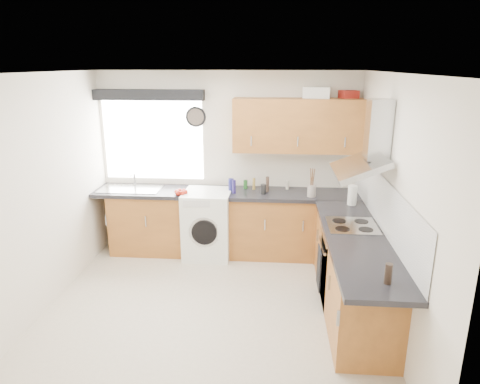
# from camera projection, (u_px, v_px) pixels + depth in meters

# --- Properties ---
(ground_plane) EXTENTS (3.60, 3.60, 0.00)m
(ground_plane) POSITION_uv_depth(u_px,v_px,m) (211.00, 310.00, 4.67)
(ground_plane) COLOR beige
(ceiling) EXTENTS (3.60, 3.60, 0.02)m
(ceiling) POSITION_uv_depth(u_px,v_px,m) (206.00, 73.00, 3.95)
(ceiling) COLOR white
(ceiling) RESTS_ON wall_back
(wall_back) EXTENTS (3.60, 0.02, 2.50)m
(wall_back) POSITION_uv_depth(u_px,v_px,m) (228.00, 162.00, 6.03)
(wall_back) COLOR silver
(wall_back) RESTS_ON ground_plane
(wall_front) EXTENTS (3.60, 0.02, 2.50)m
(wall_front) POSITION_uv_depth(u_px,v_px,m) (164.00, 293.00, 2.59)
(wall_front) COLOR silver
(wall_front) RESTS_ON ground_plane
(wall_left) EXTENTS (0.02, 3.60, 2.50)m
(wall_left) POSITION_uv_depth(u_px,v_px,m) (37.00, 197.00, 4.44)
(wall_left) COLOR silver
(wall_left) RESTS_ON ground_plane
(wall_right) EXTENTS (0.02, 3.60, 2.50)m
(wall_right) POSITION_uv_depth(u_px,v_px,m) (391.00, 206.00, 4.17)
(wall_right) COLOR silver
(wall_right) RESTS_ON ground_plane
(window) EXTENTS (1.40, 0.02, 1.10)m
(window) POSITION_uv_depth(u_px,v_px,m) (153.00, 140.00, 6.01)
(window) COLOR white
(window) RESTS_ON wall_back
(window_blind) EXTENTS (1.50, 0.18, 0.14)m
(window_blind) POSITION_uv_depth(u_px,v_px,m) (149.00, 95.00, 5.74)
(window_blind) COLOR black
(window_blind) RESTS_ON wall_back
(splashback) EXTENTS (0.01, 3.00, 0.54)m
(splashback) POSITION_uv_depth(u_px,v_px,m) (382.00, 203.00, 4.48)
(splashback) COLOR white
(splashback) RESTS_ON wall_right
(base_cab_back) EXTENTS (3.00, 0.58, 0.86)m
(base_cab_back) POSITION_uv_depth(u_px,v_px,m) (219.00, 224.00, 5.99)
(base_cab_back) COLOR brown
(base_cab_back) RESTS_ON ground_plane
(base_cab_corner) EXTENTS (0.60, 0.60, 0.86)m
(base_cab_corner) POSITION_uv_depth(u_px,v_px,m) (334.00, 227.00, 5.86)
(base_cab_corner) COLOR brown
(base_cab_corner) RESTS_ON ground_plane
(base_cab_right) EXTENTS (0.58, 2.10, 0.86)m
(base_cab_right) POSITION_uv_depth(u_px,v_px,m) (352.00, 273.00, 4.57)
(base_cab_right) COLOR brown
(base_cab_right) RESTS_ON ground_plane
(worktop_back) EXTENTS (3.60, 0.62, 0.05)m
(worktop_back) POSITION_uv_depth(u_px,v_px,m) (226.00, 193.00, 5.84)
(worktop_back) COLOR black
(worktop_back) RESTS_ON base_cab_back
(worktop_right) EXTENTS (0.62, 2.42, 0.05)m
(worktop_right) POSITION_uv_depth(u_px,v_px,m) (357.00, 239.00, 4.30)
(worktop_right) COLOR black
(worktop_right) RESTS_ON base_cab_right
(sink) EXTENTS (0.84, 0.46, 0.10)m
(sink) POSITION_uv_depth(u_px,v_px,m) (130.00, 186.00, 5.93)
(sink) COLOR #A6A8AC
(sink) RESTS_ON worktop_back
(oven) EXTENTS (0.56, 0.58, 0.85)m
(oven) POSITION_uv_depth(u_px,v_px,m) (349.00, 267.00, 4.72)
(oven) COLOR black
(oven) RESTS_ON ground_plane
(hob_plate) EXTENTS (0.52, 0.52, 0.01)m
(hob_plate) POSITION_uv_depth(u_px,v_px,m) (352.00, 226.00, 4.58)
(hob_plate) COLOR #A6A8AC
(hob_plate) RESTS_ON worktop_right
(extractor_hood) EXTENTS (0.52, 0.78, 0.66)m
(extractor_hood) POSITION_uv_depth(u_px,v_px,m) (369.00, 147.00, 4.32)
(extractor_hood) COLOR #A6A8AC
(extractor_hood) RESTS_ON wall_right
(upper_cabinets) EXTENTS (1.70, 0.35, 0.70)m
(upper_cabinets) POSITION_uv_depth(u_px,v_px,m) (298.00, 126.00, 5.63)
(upper_cabinets) COLOR brown
(upper_cabinets) RESTS_ON wall_back
(washing_machine) EXTENTS (0.65, 0.63, 0.93)m
(washing_machine) POSITION_uv_depth(u_px,v_px,m) (208.00, 224.00, 5.89)
(washing_machine) COLOR white
(washing_machine) RESTS_ON ground_plane
(wall_clock) EXTENTS (0.28, 0.04, 0.28)m
(wall_clock) POSITION_uv_depth(u_px,v_px,m) (196.00, 117.00, 5.86)
(wall_clock) COLOR black
(wall_clock) RESTS_ON wall_back
(casserole) EXTENTS (0.38, 0.30, 0.14)m
(casserole) POSITION_uv_depth(u_px,v_px,m) (317.00, 92.00, 5.58)
(casserole) COLOR white
(casserole) RESTS_ON upper_cabinets
(storage_box) EXTENTS (0.26, 0.24, 0.10)m
(storage_box) POSITION_uv_depth(u_px,v_px,m) (349.00, 94.00, 5.55)
(storage_box) COLOR maroon
(storage_box) RESTS_ON upper_cabinets
(utensil_pot) EXTENTS (0.14, 0.14, 0.16)m
(utensil_pot) POSITION_uv_depth(u_px,v_px,m) (312.00, 191.00, 5.58)
(utensil_pot) COLOR gray
(utensil_pot) RESTS_ON worktop_back
(kitchen_roll) EXTENTS (0.13, 0.13, 0.24)m
(kitchen_roll) POSITION_uv_depth(u_px,v_px,m) (352.00, 195.00, 5.25)
(kitchen_roll) COLOR white
(kitchen_roll) RESTS_ON worktop_right
(tomato_cluster) EXTENTS (0.16, 0.16, 0.07)m
(tomato_cluster) POSITION_uv_depth(u_px,v_px,m) (181.00, 192.00, 5.68)
(tomato_cluster) COLOR red
(tomato_cluster) RESTS_ON worktop_back
(jar_0) EXTENTS (0.04, 0.04, 0.12)m
(jar_0) POSITION_uv_depth(u_px,v_px,m) (287.00, 185.00, 5.91)
(jar_0) COLOR #BCB6A0
(jar_0) RESTS_ON worktop_back
(jar_1) EXTENTS (0.05, 0.05, 0.20)m
(jar_1) POSITION_uv_depth(u_px,v_px,m) (267.00, 184.00, 5.80)
(jar_1) COLOR #402E23
(jar_1) RESTS_ON worktop_back
(jar_2) EXTENTS (0.07, 0.07, 0.18)m
(jar_2) POSITION_uv_depth(u_px,v_px,m) (231.00, 185.00, 5.81)
(jar_2) COLOR #191854
(jar_2) RESTS_ON worktop_back
(jar_3) EXTENTS (0.05, 0.05, 0.18)m
(jar_3) POSITION_uv_depth(u_px,v_px,m) (234.00, 187.00, 5.72)
(jar_3) COLOR #211854
(jar_3) RESTS_ON worktop_back
(jar_4) EXTENTS (0.04, 0.04, 0.16)m
(jar_4) POSITION_uv_depth(u_px,v_px,m) (254.00, 184.00, 5.90)
(jar_4) COLOR olive
(jar_4) RESTS_ON worktop_back
(jar_5) EXTENTS (0.08, 0.08, 0.13)m
(jar_5) POSITION_uv_depth(u_px,v_px,m) (263.00, 189.00, 5.70)
(jar_5) COLOR black
(jar_5) RESTS_ON worktop_back
(jar_6) EXTENTS (0.06, 0.06, 0.12)m
(jar_6) POSITION_uv_depth(u_px,v_px,m) (245.00, 184.00, 5.94)
(jar_6) COLOR #1B4E1C
(jar_6) RESTS_ON worktop_back
(bottle_0) EXTENTS (0.06, 0.06, 0.17)m
(bottle_0) POSITION_uv_depth(u_px,v_px,m) (388.00, 274.00, 3.37)
(bottle_0) COLOR black
(bottle_0) RESTS_ON worktop_right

